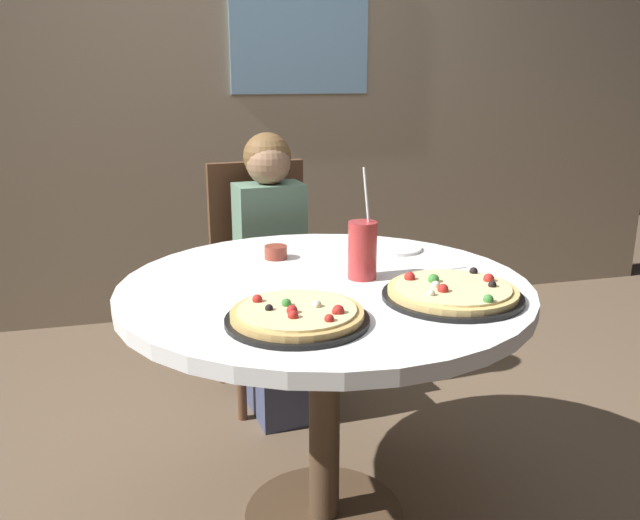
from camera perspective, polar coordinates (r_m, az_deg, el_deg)
ground_plane at (r=2.15m, az=0.36°, el=-21.29°), size 8.00×8.00×0.00m
wall_with_window at (r=3.60m, az=-7.94°, el=18.17°), size 5.20×0.14×2.90m
dining_table at (r=1.84m, az=0.40°, el=-5.18°), size 1.12×1.12×0.75m
chair_wooden at (r=2.73m, az=-4.88°, el=-0.54°), size 0.44×0.44×0.95m
diner_child at (r=2.58m, az=-3.79°, el=-2.61°), size 0.29×0.42×1.08m
pizza_veggie at (r=1.52m, az=-1.97°, el=-4.80°), size 0.33×0.33×0.05m
pizza_cheese at (r=1.70m, az=11.33°, el=-2.75°), size 0.36×0.36×0.05m
soda_cup at (r=1.82m, az=3.67°, el=0.87°), size 0.08×0.08×0.31m
sauce_bowl at (r=2.03m, az=-3.82°, el=0.67°), size 0.07×0.07×0.04m
plate_small at (r=2.14m, az=6.34°, el=1.01°), size 0.18×0.18×0.01m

